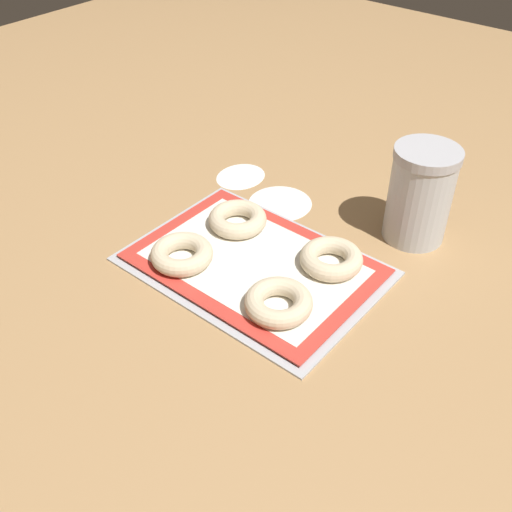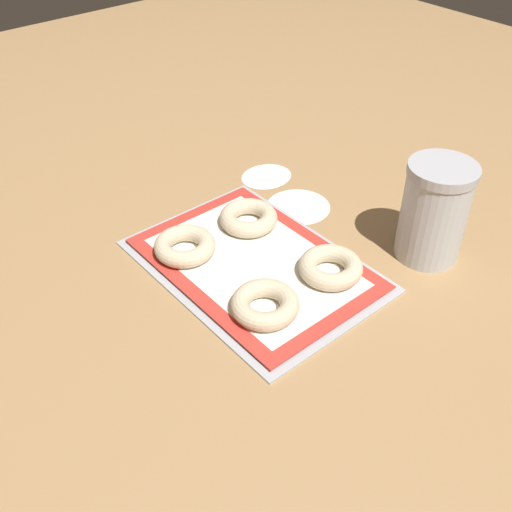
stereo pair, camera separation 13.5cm
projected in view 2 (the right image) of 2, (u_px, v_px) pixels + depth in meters
name	position (u px, v px, depth m)	size (l,w,h in m)	color
ground_plane	(258.00, 265.00, 0.99)	(2.80, 2.80, 0.00)	#A87F51
baking_tray	(256.00, 266.00, 0.98)	(0.40, 0.28, 0.01)	#B2B5BA
baking_mat	(256.00, 264.00, 0.97)	(0.38, 0.26, 0.00)	red
bagel_front_left	(185.00, 246.00, 0.98)	(0.10, 0.10, 0.03)	beige
bagel_front_right	(265.00, 304.00, 0.88)	(0.10, 0.10, 0.03)	beige
bagel_back_left	(248.00, 218.00, 1.05)	(0.10, 0.10, 0.03)	beige
bagel_back_right	(330.00, 267.00, 0.94)	(0.10, 0.10, 0.03)	beige
flour_canister	(434.00, 212.00, 0.96)	(0.11, 0.11, 0.17)	silver
flour_patch_near	(298.00, 206.00, 1.12)	(0.12, 0.12, 0.00)	white
flour_patch_far	(266.00, 176.00, 1.20)	(0.09, 0.11, 0.00)	white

